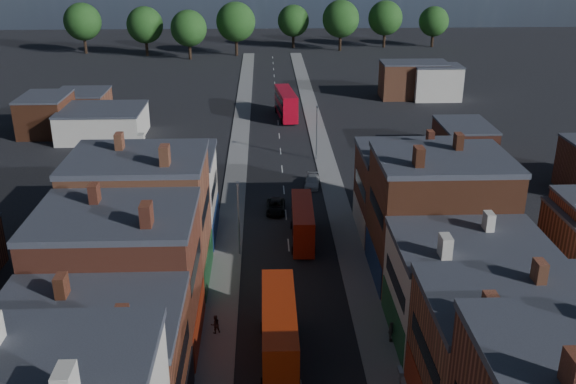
{
  "coord_description": "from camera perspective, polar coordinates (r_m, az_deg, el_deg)",
  "views": [
    {
      "loc": [
        -2.39,
        -29.92,
        31.36
      ],
      "look_at": [
        0.0,
        33.57,
        5.57
      ],
      "focal_mm": 40.0,
      "sensor_mm": 36.0,
      "label": 1
    }
  ],
  "objects": [
    {
      "name": "bus_0",
      "position": [
        50.87,
        -0.79,
        -12.25
      ],
      "size": [
        2.92,
        11.43,
        4.94
      ],
      "rotation": [
        0.0,
        0.0,
        0.0
      ],
      "color": "red",
      "rests_on": "ground"
    },
    {
      "name": "bus_2",
      "position": [
        116.78,
        -0.18,
        7.89
      ],
      "size": [
        3.92,
        11.83,
        5.01
      ],
      "rotation": [
        0.0,
        0.0,
        0.11
      ],
      "color": "#AC0719",
      "rests_on": "ground"
    },
    {
      "name": "car_2",
      "position": [
        77.27,
        -1.1,
        -1.31
      ],
      "size": [
        2.39,
        4.91,
        1.34
      ],
      "primitive_type": "imported",
      "rotation": [
        0.0,
        0.0,
        -0.03
      ],
      "color": "black",
      "rests_on": "ground"
    },
    {
      "name": "pavement_east",
      "position": [
        86.3,
        3.91,
        0.77
      ],
      "size": [
        3.0,
        200.0,
        0.12
      ],
      "primitive_type": "cube",
      "color": "gray",
      "rests_on": "ground"
    },
    {
      "name": "lamp_post_3",
      "position": [
        94.1,
        2.57,
        5.62
      ],
      "size": [
        0.25,
        0.7,
        8.12
      ],
      "color": "slate",
      "rests_on": "ground"
    },
    {
      "name": "pavement_west",
      "position": [
        85.93,
        -4.75,
        0.65
      ],
      "size": [
        3.0,
        200.0,
        0.12
      ],
      "primitive_type": "cube",
      "color": "gray",
      "rests_on": "ground"
    },
    {
      "name": "bus_1",
      "position": [
        69.41,
        1.3,
        -2.69
      ],
      "size": [
        2.64,
        9.78,
        4.2
      ],
      "rotation": [
        0.0,
        0.0,
        -0.02
      ],
      "color": "red",
      "rests_on": "ground"
    },
    {
      "name": "lamp_post_2",
      "position": [
        65.65,
        -4.42,
        -1.93
      ],
      "size": [
        0.25,
        0.7,
        8.12
      ],
      "color": "slate",
      "rests_on": "ground"
    },
    {
      "name": "car_3",
      "position": [
        85.12,
        2.16,
        0.94
      ],
      "size": [
        2.41,
        4.73,
        1.31
      ],
      "primitive_type": "imported",
      "rotation": [
        0.0,
        0.0,
        -0.13
      ],
      "color": "silver",
      "rests_on": "ground"
    },
    {
      "name": "ped_3",
      "position": [
        54.35,
        9.13,
        -12.16
      ],
      "size": [
        0.62,
        1.11,
        1.8
      ],
      "primitive_type": "imported",
      "rotation": [
        0.0,
        0.0,
        1.43
      ],
      "color": "#534F47",
      "rests_on": "pavement_east"
    },
    {
      "name": "ped_1",
      "position": [
        55.06,
        -6.48,
        -11.6
      ],
      "size": [
        0.91,
        0.71,
        1.65
      ],
      "primitive_type": "imported",
      "rotation": [
        0.0,
        0.0,
        3.54
      ],
      "color": "#402119",
      "rests_on": "pavement_west"
    }
  ]
}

